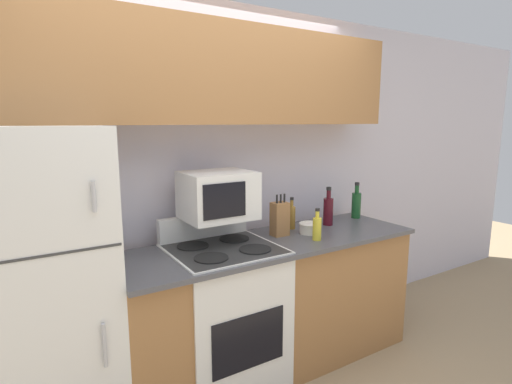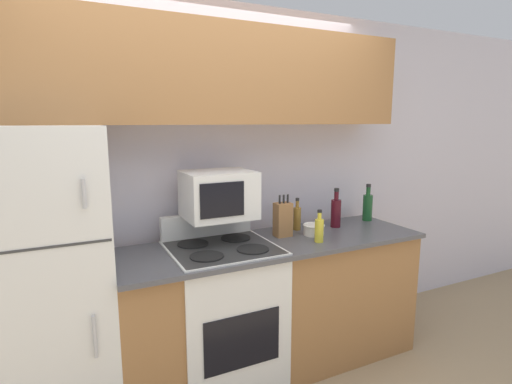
% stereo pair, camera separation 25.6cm
% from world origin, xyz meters
% --- Properties ---
extents(wall_back, '(8.00, 0.05, 2.55)m').
position_xyz_m(wall_back, '(0.00, 0.74, 1.27)').
color(wall_back, silver).
rests_on(wall_back, ground_plane).
extents(lower_cabinets, '(2.12, 0.65, 0.93)m').
position_xyz_m(lower_cabinets, '(0.33, 0.31, 0.47)').
color(lower_cabinets, '#9E6B3D').
rests_on(lower_cabinets, ground_plane).
extents(refrigerator, '(0.66, 0.73, 1.71)m').
position_xyz_m(refrigerator, '(-1.06, 0.35, 0.85)').
color(refrigerator, white).
rests_on(refrigerator, ground_plane).
extents(upper_cabinets, '(2.78, 0.36, 0.63)m').
position_xyz_m(upper_cabinets, '(0.00, 0.54, 2.02)').
color(upper_cabinets, '#9E6B3D').
rests_on(upper_cabinets, refrigerator).
extents(stove, '(0.67, 0.64, 1.10)m').
position_xyz_m(stove, '(-0.05, 0.30, 0.49)').
color(stove, white).
rests_on(stove, ground_plane).
extents(microwave, '(0.44, 0.37, 0.31)m').
position_xyz_m(microwave, '(-0.03, 0.41, 1.26)').
color(microwave, white).
rests_on(microwave, stove).
extents(knife_block, '(0.11, 0.09, 0.30)m').
position_xyz_m(knife_block, '(0.43, 0.37, 1.05)').
color(knife_block, '#9E6B3D').
rests_on(knife_block, lower_cabinets).
extents(bowl, '(0.16, 0.16, 0.08)m').
position_xyz_m(bowl, '(0.65, 0.29, 0.97)').
color(bowl, silver).
rests_on(bowl, lower_cabinets).
extents(bottle_wine_red, '(0.08, 0.08, 0.30)m').
position_xyz_m(bottle_wine_red, '(0.92, 0.40, 1.05)').
color(bottle_wine_red, '#470F19').
rests_on(bottle_wine_red, lower_cabinets).
extents(bottle_wine_green, '(0.08, 0.08, 0.30)m').
position_xyz_m(bottle_wine_green, '(1.28, 0.46, 1.05)').
color(bottle_wine_green, '#194C23').
rests_on(bottle_wine_green, lower_cabinets).
extents(bottle_vinegar, '(0.06, 0.06, 0.24)m').
position_xyz_m(bottle_vinegar, '(0.61, 0.47, 1.03)').
color(bottle_vinegar, olive).
rests_on(bottle_vinegar, lower_cabinets).
extents(bottle_cooking_spray, '(0.06, 0.06, 0.22)m').
position_xyz_m(bottle_cooking_spray, '(0.58, 0.14, 1.02)').
color(bottle_cooking_spray, gold).
rests_on(bottle_cooking_spray, lower_cabinets).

